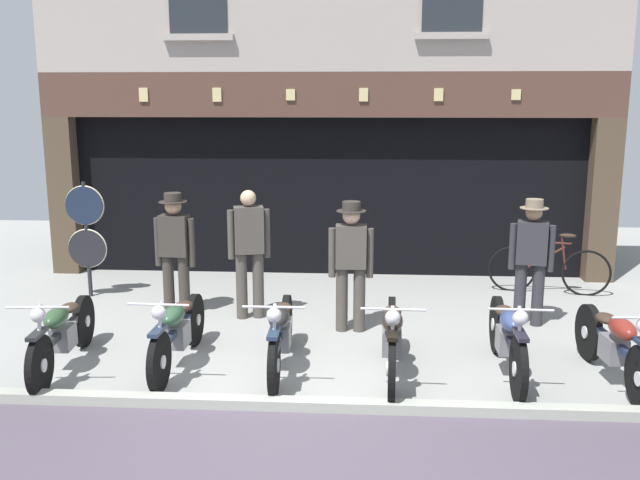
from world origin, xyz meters
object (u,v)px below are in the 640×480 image
motorcycle_center_left (281,333)px  shopkeeper_center (249,248)px  motorcycle_center (392,337)px  advert_board_near (445,178)px  assistant_far_right (531,256)px  leaning_bicycle (549,269)px  advert_board_far (510,176)px  salesman_left (175,247)px  motorcycle_left (177,330)px  motorcycle_far_left (62,333)px  motorcycle_center_right (508,336)px  salesman_right (351,260)px  motorcycle_right (615,345)px  tyre_sign_pole (86,229)px

motorcycle_center_left → shopkeeper_center: (-0.63, 1.80, 0.54)m
motorcycle_center → advert_board_near: 4.72m
assistant_far_right → leaning_bicycle: 1.76m
motorcycle_center → advert_board_far: bearing=-112.7°
salesman_left → leaning_bicycle: bearing=-160.3°
motorcycle_left → leaning_bicycle: leaning_bicycle is taller
motorcycle_far_left → motorcycle_center_right: size_ratio=0.99×
assistant_far_right → advert_board_far: size_ratio=1.68×
salesman_left → salesman_right: 2.44m
salesman_right → assistant_far_right: salesman_right is taller
shopkeeper_center → advert_board_far: size_ratio=1.75×
motorcycle_center → shopkeeper_center: size_ratio=1.14×
motorcycle_right → salesman_right: bearing=-32.4°
motorcycle_right → salesman_right: (-2.74, 1.49, 0.50)m
salesman_right → tyre_sign_pole: size_ratio=0.97×
motorcycle_far_left → motorcycle_center_left: (2.36, 0.13, 0.01)m
motorcycle_center_right → salesman_right: (-1.69, 1.33, 0.50)m
motorcycle_left → salesman_left: bearing=-73.4°
motorcycle_left → advert_board_near: advert_board_near is taller
advert_board_far → assistant_far_right: bearing=-94.5°
motorcycle_far_left → salesman_left: size_ratio=1.20×
motorcycle_center → salesman_left: (-2.84, 1.99, 0.50)m
motorcycle_left → leaning_bicycle: size_ratio=1.12×
shopkeeper_center → leaning_bicycle: size_ratio=0.98×
motorcycle_left → motorcycle_center: bearing=178.2°
shopkeeper_center → advert_board_far: advert_board_far is taller
motorcycle_far_left → motorcycle_right: size_ratio=1.03×
motorcycle_center_left → advert_board_near: (2.18, 4.36, 1.20)m
leaning_bicycle → advert_board_far: bearing=32.7°
salesman_left → tyre_sign_pole: 1.71m
motorcycle_center_left → motorcycle_right: bearing=176.4°
salesman_right → shopkeeper_center: bearing=-19.4°
motorcycle_far_left → advert_board_far: 7.28m
motorcycle_center_right → motorcycle_left: bearing=1.6°
motorcycle_center_right → motorcycle_center: bearing=7.0°
motorcycle_center_right → advert_board_near: bearing=-85.4°
motorcycle_far_left → motorcycle_center_right: 4.77m
motorcycle_center_right → advert_board_near: (-0.23, 4.34, 1.19)m
motorcycle_left → motorcycle_right: motorcycle_right is taller
motorcycle_center → salesman_right: (-0.47, 1.45, 0.49)m
motorcycle_center_right → motorcycle_right: size_ratio=1.03×
advert_board_near → advert_board_far: size_ratio=0.92×
motorcycle_center_left → salesman_right: size_ratio=1.21×
motorcycle_center_left → motorcycle_far_left: bearing=2.0°
motorcycle_left → motorcycle_center_left: motorcycle_center_left is taller
advert_board_near → motorcycle_left: bearing=-127.4°
motorcycle_center_left → advert_board_near: bearing=-117.8°
advert_board_near → shopkeeper_center: bearing=-137.7°
tyre_sign_pole → motorcycle_center_left: bearing=-39.9°
shopkeeper_center → leaning_bicycle: 4.59m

